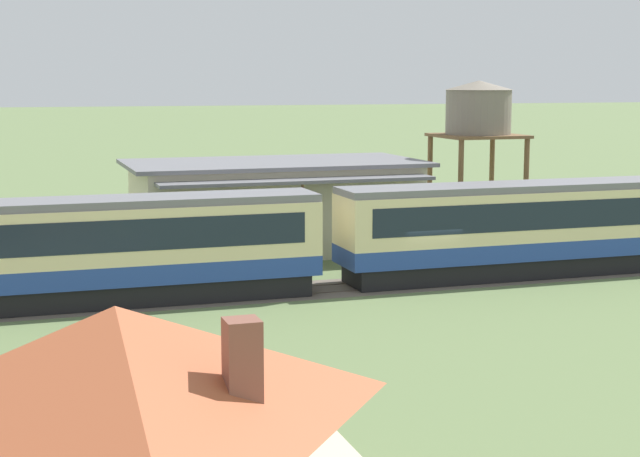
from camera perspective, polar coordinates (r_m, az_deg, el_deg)
ground_plane at (r=42.30m, az=6.05°, el=-3.25°), size 600.00×600.00×0.00m
passenger_train at (r=40.84m, az=0.79°, el=-0.33°), size 79.49×2.95×4.17m
railway_track at (r=39.71m, az=-7.92°, el=-4.06°), size 137.17×3.60×0.04m
station_building at (r=50.22m, az=-2.68°, el=1.36°), size 14.95×9.11×4.60m
water_tower at (r=53.21m, az=9.20°, el=6.66°), size 4.30×4.30×8.67m
cottage_terracotta_roof_2 at (r=17.50m, az=-11.60°, el=-12.00°), size 6.98×8.47×4.92m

